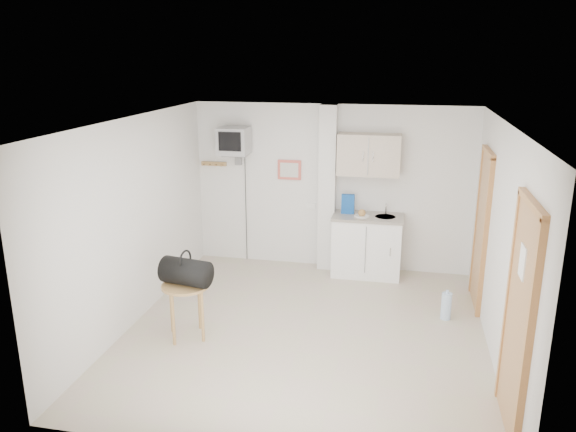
% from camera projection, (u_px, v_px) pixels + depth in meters
% --- Properties ---
extents(ground, '(4.50, 4.50, 0.00)m').
position_uv_depth(ground, '(305.00, 331.00, 6.72)').
color(ground, '#B6AB91').
rests_on(ground, ground).
extents(room_envelope, '(4.24, 4.54, 2.55)m').
position_uv_depth(room_envelope, '(328.00, 207.00, 6.33)').
color(room_envelope, white).
rests_on(room_envelope, ground).
extents(kitchenette, '(1.03, 0.58, 2.10)m').
position_uv_depth(kitchenette, '(367.00, 223.00, 8.27)').
color(kitchenette, white).
rests_on(kitchenette, ground).
extents(crt_television, '(0.44, 0.45, 2.15)m').
position_uv_depth(crt_television, '(234.00, 142.00, 8.37)').
color(crt_television, slate).
rests_on(crt_television, ground).
extents(round_table, '(0.54, 0.54, 0.66)m').
position_uv_depth(round_table, '(186.00, 293.00, 6.45)').
color(round_table, '#A48049').
rests_on(round_table, ground).
extents(duffel_bag, '(0.61, 0.41, 0.42)m').
position_uv_depth(duffel_bag, '(186.00, 272.00, 6.38)').
color(duffel_bag, black).
rests_on(duffel_bag, round_table).
extents(water_bottle, '(0.13, 0.13, 0.39)m').
position_uv_depth(water_bottle, '(446.00, 306.00, 6.99)').
color(water_bottle, '#B4D0F1').
rests_on(water_bottle, ground).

